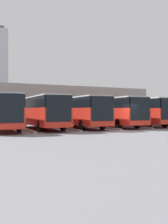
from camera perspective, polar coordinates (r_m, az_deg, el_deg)
The scene contains 13 objects.
ground_plane at distance 26.62m, azimuth 8.81°, elevation -3.78°, with size 600.00×600.00×0.00m, color gray.
bus_0 at distance 37.90m, azimuth 16.07°, elevation 0.21°, with size 3.57×12.03×3.32m.
curb_divider_0 at distance 35.24m, azimuth 15.60°, elevation -2.68°, with size 0.24×7.17×0.15m, color #9E9E99.
bus_1 at distance 35.30m, azimuth 10.95°, elevation 0.21°, with size 3.57×12.03×3.32m.
curb_divider_1 at distance 32.68m, azimuth 10.02°, elevation -2.90°, with size 0.24×7.17×0.15m, color #9E9E99.
bus_2 at distance 32.59m, azimuth 5.57°, elevation 0.21°, with size 3.57×12.03×3.32m.
curb_divider_2 at distance 30.05m, azimuth 4.08°, elevation -3.18°, with size 0.24×7.17×0.15m, color #9E9E99.
bus_3 at distance 30.61m, azimuth -1.10°, elevation 0.21°, with size 3.57×12.03×3.32m.
curb_divider_3 at distance 28.19m, azimuth -3.29°, elevation -3.40°, with size 0.24×7.17×0.15m, color #9E9E99.
bus_4 at distance 29.12m, azimuth -8.58°, elevation 0.20°, with size 3.57×12.03×3.32m.
curb_divider_4 at distance 26.87m, azimuth -11.55°, elevation -3.59°, with size 0.24×7.17×0.15m, color #9E9E99.
bus_5 at distance 27.75m, azimuth -16.54°, elevation 0.19°, with size 3.57×12.03×3.32m.
station_building at distance 49.95m, azimuth -9.28°, elevation 1.55°, with size 37.84×15.58×5.94m.
Camera 1 is at (15.82, 21.33, 1.88)m, focal length 45.00 mm.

